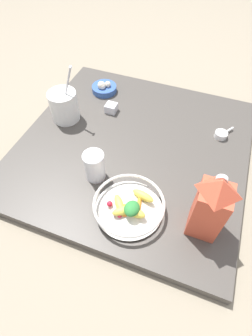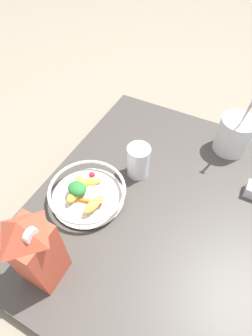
# 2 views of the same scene
# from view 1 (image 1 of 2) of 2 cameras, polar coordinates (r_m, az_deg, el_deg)

# --- Properties ---
(ground_plane) EXTENTS (6.00, 6.00, 0.00)m
(ground_plane) POSITION_cam_1_polar(r_m,az_deg,el_deg) (1.10, 1.43, 3.68)
(ground_plane) COLOR gray
(countertop) EXTENTS (0.90, 0.90, 0.04)m
(countertop) POSITION_cam_1_polar(r_m,az_deg,el_deg) (1.09, 1.45, 4.38)
(countertop) COLOR #47423D
(countertop) RESTS_ON ground_plane
(fruit_bowl) EXTENTS (0.24, 0.24, 0.07)m
(fruit_bowl) POSITION_cam_1_polar(r_m,az_deg,el_deg) (0.86, 0.68, -8.23)
(fruit_bowl) COLOR silver
(fruit_bowl) RESTS_ON countertop
(milk_carton) EXTENTS (0.09, 0.09, 0.25)m
(milk_carton) POSITION_cam_1_polar(r_m,az_deg,el_deg) (0.79, 17.93, -7.99)
(milk_carton) COLOR #CC4C33
(milk_carton) RESTS_ON countertop
(yogurt_tub) EXTENTS (0.13, 0.12, 0.26)m
(yogurt_tub) POSITION_cam_1_polar(r_m,az_deg,el_deg) (1.17, -13.39, 13.27)
(yogurt_tub) COLOR white
(yogurt_tub) RESTS_ON countertop
(drinking_cup) EXTENTS (0.08, 0.08, 0.12)m
(drinking_cup) POSITION_cam_1_polar(r_m,az_deg,el_deg) (0.93, -6.88, 0.54)
(drinking_cup) COLOR white
(drinking_cup) RESTS_ON countertop
(spice_jar) EXTENTS (0.05, 0.05, 0.04)m
(spice_jar) POSITION_cam_1_polar(r_m,az_deg,el_deg) (1.22, -3.23, 12.85)
(spice_jar) COLOR silver
(spice_jar) RESTS_ON countertop
(measuring_scoop) EXTENTS (0.07, 0.09, 0.03)m
(measuring_scoop) POSITION_cam_1_polar(r_m,az_deg,el_deg) (1.16, 20.03, 6.86)
(measuring_scoop) COLOR white
(measuring_scoop) RESTS_ON countertop
(garlic_bowl) EXTENTS (0.12, 0.12, 0.06)m
(garlic_bowl) POSITION_cam_1_polar(r_m,az_deg,el_deg) (1.34, -4.80, 16.96)
(garlic_bowl) COLOR #3356A3
(garlic_bowl) RESTS_ON countertop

